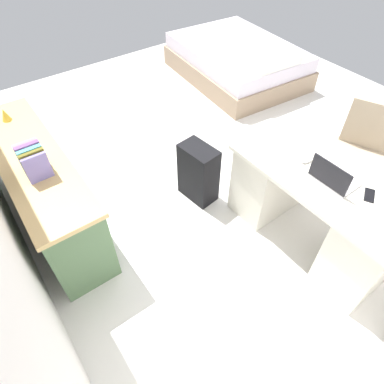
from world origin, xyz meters
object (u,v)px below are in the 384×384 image
at_px(office_chair, 356,160).
at_px(suitcase_black, 198,173).
at_px(credenza, 45,190).
at_px(figurine_small, 5,115).
at_px(laptop, 333,177).
at_px(computer_mouse, 307,160).
at_px(desk, 314,208).
at_px(cell_phone_near_laptop, 369,195).
at_px(bed, 237,61).

bearing_deg(office_chair, suitcase_black, 55.88).
height_order(credenza, figurine_small, figurine_small).
height_order(office_chair, laptop, laptop).
distance_m(suitcase_black, computer_mouse, 1.01).
bearing_deg(desk, cell_phone_near_laptop, -163.68).
xyz_separation_m(suitcase_black, cell_phone_near_laptop, (-1.27, -0.54, 0.46)).
xyz_separation_m(credenza, laptop, (-1.57, -1.68, 0.41)).
distance_m(desk, suitcase_black, 1.08).
bearing_deg(desk, credenza, 48.45).
distance_m(bed, figurine_small, 3.28).
distance_m(desk, figurine_small, 2.75).
bearing_deg(credenza, computer_mouse, -127.19).
bearing_deg(cell_phone_near_laptop, bed, -55.24).
relative_size(credenza, bed, 0.90).
xyz_separation_m(desk, laptop, (-0.05, 0.02, 0.41)).
distance_m(credenza, suitcase_black, 1.37).
xyz_separation_m(laptop, cell_phone_near_laptop, (-0.24, -0.11, -0.04)).
bearing_deg(computer_mouse, figurine_small, 41.34).
bearing_deg(cell_phone_near_laptop, credenza, 15.13).
bearing_deg(figurine_small, credenza, -179.85).
bearing_deg(figurine_small, suitcase_black, -132.08).
bearing_deg(office_chair, cell_phone_near_laptop, 123.37).
relative_size(office_chair, credenza, 0.52).
height_order(suitcase_black, cell_phone_near_laptop, cell_phone_near_laptop).
bearing_deg(computer_mouse, credenza, 52.02).
height_order(laptop, computer_mouse, laptop).
distance_m(bed, suitcase_black, 2.53).
bearing_deg(computer_mouse, desk, 175.01).
bearing_deg(desk, office_chair, -78.99).
distance_m(bed, computer_mouse, 2.86).
bearing_deg(laptop, bed, -29.48).
height_order(desk, credenza, credenza).
bearing_deg(credenza, figurine_small, 0.15).
xyz_separation_m(laptop, computer_mouse, (0.26, -0.04, -0.03)).
relative_size(bed, suitcase_black, 3.39).
xyz_separation_m(desk, figurine_small, (2.11, 1.71, 0.43)).
bearing_deg(cell_phone_near_laptop, suitcase_black, -6.76).
height_order(laptop, cell_phone_near_laptop, laptop).
relative_size(computer_mouse, figurine_small, 0.91).
relative_size(bed, figurine_small, 18.22).
height_order(bed, computer_mouse, computer_mouse).
bearing_deg(bed, office_chair, 163.80).
bearing_deg(laptop, credenza, 47.06).
xyz_separation_m(laptop, figurine_small, (2.16, 1.68, 0.03)).
bearing_deg(suitcase_black, desk, -162.44).
relative_size(office_chair, suitcase_black, 1.59).
relative_size(laptop, cell_phone_near_laptop, 2.30).
height_order(desk, bed, desk).
relative_size(office_chair, computer_mouse, 9.40).
distance_m(bed, laptop, 3.11).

